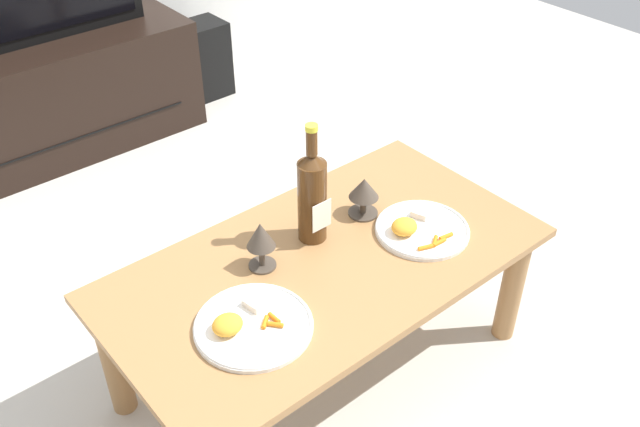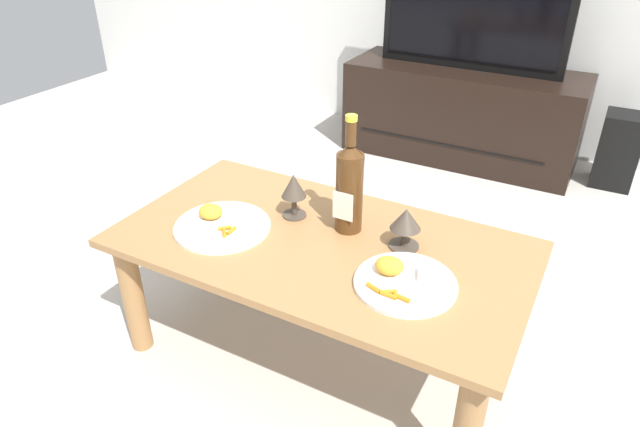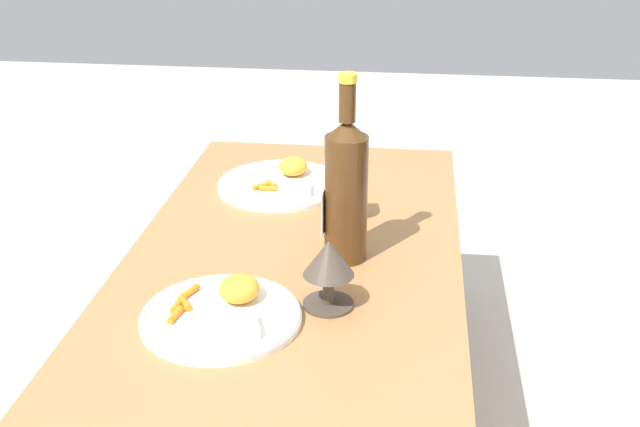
% 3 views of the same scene
% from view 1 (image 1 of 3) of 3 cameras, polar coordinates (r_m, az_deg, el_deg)
% --- Properties ---
extents(ground_plane, '(6.40, 6.40, 0.00)m').
position_cam_1_polar(ground_plane, '(2.26, 0.33, -12.33)').
color(ground_plane, '#B7B2A8').
extents(dining_table, '(1.23, 0.66, 0.44)m').
position_cam_1_polar(dining_table, '(2.00, 0.36, -5.46)').
color(dining_table, '#9E7042').
rests_on(dining_table, ground_plane).
extents(tv_stand, '(1.26, 0.47, 0.51)m').
position_cam_1_polar(tv_stand, '(3.37, -20.88, 8.80)').
color(tv_stand, black).
rests_on(tv_stand, ground_plane).
extents(floor_speaker, '(0.20, 0.20, 0.38)m').
position_cam_1_polar(floor_speaker, '(3.72, -9.19, 12.29)').
color(floor_speaker, black).
rests_on(floor_speaker, ground_plane).
extents(wine_bottle, '(0.08, 0.08, 0.37)m').
position_cam_1_polar(wine_bottle, '(1.94, -0.64, 1.59)').
color(wine_bottle, '#4C2D14').
rests_on(wine_bottle, dining_table).
extents(goblet_left, '(0.08, 0.08, 0.15)m').
position_cam_1_polar(goblet_left, '(1.87, -4.82, -1.97)').
color(goblet_left, '#473D33').
rests_on(goblet_left, dining_table).
extents(goblet_right, '(0.09, 0.09, 0.13)m').
position_cam_1_polar(goblet_right, '(2.07, 3.58, 1.85)').
color(goblet_right, '#473D33').
rests_on(goblet_right, dining_table).
extents(dinner_plate_left, '(0.30, 0.30, 0.05)m').
position_cam_1_polar(dinner_plate_left, '(1.76, -5.62, -8.93)').
color(dinner_plate_left, white).
rests_on(dinner_plate_left, dining_table).
extents(dinner_plate_right, '(0.27, 0.27, 0.06)m').
position_cam_1_polar(dinner_plate_right, '(2.06, 8.10, -1.21)').
color(dinner_plate_right, white).
rests_on(dinner_plate_right, dining_table).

